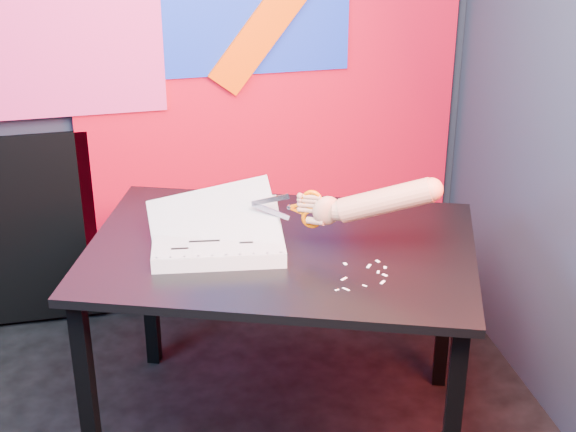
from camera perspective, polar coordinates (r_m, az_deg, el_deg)
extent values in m
cube|color=#22222C|center=(3.55, -12.00, 12.92)|extent=(3.00, 0.01, 2.70)
cube|color=red|center=(3.72, -1.21, 6.00)|extent=(1.60, 0.02, 1.60)
cube|color=#E22F71|center=(3.51, -16.14, 12.34)|extent=(0.95, 0.02, 0.80)
cube|color=black|center=(2.94, -12.85, -11.30)|extent=(0.06, 0.06, 0.72)
cube|color=black|center=(3.52, -8.97, -4.35)|extent=(0.06, 0.06, 0.72)
cube|color=black|center=(2.80, 10.56, -13.26)|extent=(0.06, 0.06, 0.72)
cube|color=black|center=(3.39, 10.13, -5.60)|extent=(0.06, 0.06, 0.72)
cube|color=black|center=(2.91, -0.47, -2.27)|extent=(1.48, 1.22, 0.03)
cube|color=silver|center=(2.89, -4.53, -1.67)|extent=(0.46, 0.36, 0.05)
cube|color=white|center=(2.88, -4.54, -1.21)|extent=(0.45, 0.36, 0.00)
cube|color=white|center=(2.88, -4.55, -1.12)|extent=(0.44, 0.34, 0.13)
cube|color=white|center=(2.88, -4.80, -0.58)|extent=(0.42, 0.29, 0.22)
cylinder|color=#292830|center=(2.76, -8.50, -2.68)|extent=(0.01, 0.01, 0.00)
cylinder|color=#292830|center=(2.75, -7.61, -2.65)|extent=(0.01, 0.01, 0.00)
cylinder|color=#292830|center=(2.75, -6.72, -2.62)|extent=(0.01, 0.01, 0.00)
cylinder|color=#292830|center=(2.75, -5.82, -2.58)|extent=(0.01, 0.01, 0.00)
cylinder|color=#292830|center=(2.75, -4.93, -2.55)|extent=(0.01, 0.01, 0.00)
cylinder|color=#292830|center=(2.75, -4.03, -2.51)|extent=(0.01, 0.01, 0.00)
cylinder|color=#292830|center=(2.75, -3.14, -2.47)|extent=(0.01, 0.01, 0.00)
cylinder|color=#292830|center=(2.75, -2.24, -2.44)|extent=(0.01, 0.01, 0.00)
cylinder|color=#292830|center=(2.76, -1.35, -2.40)|extent=(0.01, 0.01, 0.00)
cylinder|color=#292830|center=(2.76, -0.46, -2.36)|extent=(0.01, 0.01, 0.00)
cylinder|color=#292830|center=(3.01, -8.28, -0.11)|extent=(0.01, 0.01, 0.00)
cylinder|color=#292830|center=(3.01, -7.46, -0.08)|extent=(0.01, 0.01, 0.00)
cylinder|color=#292830|center=(3.01, -6.65, -0.05)|extent=(0.01, 0.01, 0.00)
cylinder|color=#292830|center=(3.01, -5.83, -0.01)|extent=(0.01, 0.01, 0.00)
cylinder|color=#292830|center=(3.01, -5.01, 0.02)|extent=(0.01, 0.01, 0.00)
cylinder|color=#292830|center=(3.01, -4.19, 0.05)|extent=(0.01, 0.01, 0.00)
cylinder|color=#292830|center=(3.01, -3.38, 0.08)|extent=(0.01, 0.01, 0.00)
cylinder|color=#292830|center=(3.01, -2.56, 0.12)|extent=(0.01, 0.01, 0.00)
cylinder|color=#292830|center=(3.01, -1.74, 0.15)|extent=(0.01, 0.01, 0.00)
cylinder|color=#292830|center=(3.01, -0.93, 0.18)|extent=(0.01, 0.01, 0.00)
cube|color=black|center=(2.93, -6.52, -0.77)|extent=(0.08, 0.02, 0.00)
cube|color=black|center=(2.91, -4.12, -0.87)|extent=(0.06, 0.02, 0.00)
cube|color=black|center=(2.84, -5.42, -1.62)|extent=(0.10, 0.02, 0.00)
cube|color=black|center=(2.82, -2.71, -1.72)|extent=(0.05, 0.02, 0.00)
cube|color=black|center=(2.80, -7.01, -2.10)|extent=(0.06, 0.02, 0.00)
cube|color=#9DA7C0|center=(2.84, -1.15, 1.05)|extent=(0.12, 0.06, 0.06)
cube|color=#9DA7C0|center=(2.86, -1.14, 0.33)|extent=(0.12, 0.06, 0.06)
cylinder|color=#9DA7C0|center=(2.84, 0.07, 0.58)|extent=(0.02, 0.02, 0.01)
cube|color=#D35500|center=(2.84, 0.51, 0.39)|extent=(0.05, 0.03, 0.02)
cube|color=#D35500|center=(2.83, 0.51, 0.68)|extent=(0.05, 0.03, 0.02)
torus|color=#D35500|center=(2.81, 1.56, 1.04)|extent=(0.07, 0.04, 0.07)
torus|color=#D35500|center=(2.84, 1.55, -0.16)|extent=(0.07, 0.04, 0.07)
ellipsoid|color=#AA7954|center=(2.82, 2.53, 0.35)|extent=(0.09, 0.06, 0.10)
cylinder|color=#AA7954|center=(2.83, 1.55, 0.37)|extent=(0.07, 0.05, 0.02)
cylinder|color=#AA7954|center=(2.82, 1.56, 0.69)|extent=(0.07, 0.05, 0.02)
cylinder|color=#AA7954|center=(2.81, 1.56, 0.98)|extent=(0.06, 0.04, 0.02)
cylinder|color=#AA7954|center=(2.81, 1.56, 1.24)|extent=(0.06, 0.04, 0.02)
cylinder|color=#AA7954|center=(2.83, 1.79, -0.34)|extent=(0.06, 0.06, 0.03)
cylinder|color=#AA7954|center=(2.81, 3.48, 0.33)|extent=(0.08, 0.08, 0.07)
cylinder|color=#AA7954|center=(2.77, 6.33, 1.01)|extent=(0.31, 0.20, 0.18)
sphere|color=#AA7954|center=(2.74, 9.25, 1.69)|extent=(0.07, 0.07, 0.07)
cube|color=silver|center=(2.75, 6.27, -3.82)|extent=(0.02, 0.02, 0.00)
cube|color=silver|center=(2.80, 5.25, -3.24)|extent=(0.02, 0.03, 0.00)
cube|color=silver|center=(2.69, 4.98, -4.51)|extent=(0.01, 0.01, 0.00)
cube|color=silver|center=(2.83, 5.82, -2.92)|extent=(0.01, 0.02, 0.00)
cube|color=silver|center=(2.79, 6.29, -3.32)|extent=(0.01, 0.02, 0.00)
cube|color=silver|center=(2.72, 3.64, -4.07)|extent=(0.02, 0.02, 0.00)
cube|color=silver|center=(2.77, 5.85, -3.62)|extent=(0.01, 0.02, 0.00)
cube|color=silver|center=(2.67, 3.77, -4.74)|extent=(0.02, 0.02, 0.00)
cube|color=silver|center=(2.80, 3.72, -3.10)|extent=(0.01, 0.02, 0.00)
cube|color=silver|center=(2.66, 3.19, -4.79)|extent=(0.01, 0.01, 0.00)
cube|color=silver|center=(2.71, 6.14, -4.28)|extent=(0.02, 0.02, 0.00)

